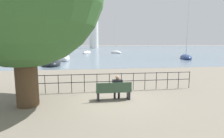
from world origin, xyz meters
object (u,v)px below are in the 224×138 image
sailboat_3 (51,63)px  seated_person_left (117,86)px  sailboat_2 (48,52)px  sailboat_5 (186,57)px  sailboat_1 (87,52)px  harbor_lighthouse (94,30)px  sailboat_4 (64,58)px  sailboat_0 (116,52)px  park_bench (114,91)px

sailboat_3 → seated_person_left: bearing=-83.5°
seated_person_left → sailboat_2: bearing=105.4°
sailboat_5 → sailboat_1: bearing=147.3°
sailboat_5 → harbor_lighthouse: bearing=118.4°
sailboat_2 → sailboat_4: 26.01m
sailboat_4 → sailboat_5: bearing=-14.2°
seated_person_left → harbor_lighthouse: size_ratio=0.05×
sailboat_4 → sailboat_5: sailboat_4 is taller
seated_person_left → sailboat_0: bearing=80.6°
park_bench → harbor_lighthouse: harbor_lighthouse is taller
sailboat_1 → sailboat_5: sailboat_5 is taller
sailboat_0 → sailboat_5: sailboat_0 is taller
harbor_lighthouse → sailboat_4: bearing=-95.9°
harbor_lighthouse → sailboat_2: bearing=-105.2°
sailboat_3 → sailboat_4: 6.91m
sailboat_1 → harbor_lighthouse: harbor_lighthouse is taller
seated_person_left → sailboat_1: 45.17m
sailboat_1 → sailboat_4: (-4.04, -22.93, 0.16)m
sailboat_2 → sailboat_5: (29.76, -25.26, -0.02)m
sailboat_3 → sailboat_1: bearing=65.4°
seated_person_left → sailboat_5: (16.77, 21.83, -0.32)m
seated_person_left → sailboat_0: (7.38, 44.64, -0.34)m
sailboat_4 → sailboat_5: (22.13, -0.39, -0.09)m
sailboat_1 → sailboat_2: (-11.66, 1.94, 0.09)m
sailboat_1 → harbor_lighthouse: (4.72, 62.24, 11.54)m
harbor_lighthouse → seated_person_left: bearing=-91.8°
sailboat_4 → sailboat_1: bearing=66.8°
sailboat_0 → sailboat_4: sailboat_4 is taller
seated_person_left → sailboat_4: 22.86m
sailboat_2 → harbor_lighthouse: bearing=84.2°
sailboat_2 → sailboat_4: sailboat_4 is taller
sailboat_5 → harbor_lighthouse: (-13.38, 85.56, 11.47)m
seated_person_left → harbor_lighthouse: bearing=88.2°
park_bench → sailboat_0: sailboat_0 is taller
sailboat_0 → sailboat_4: bearing=-135.9°
sailboat_4 → harbor_lighthouse: 86.37m
sailboat_0 → seated_person_left: bearing=-115.6°
harbor_lighthouse → sailboat_3: bearing=-95.9°
sailboat_4 → harbor_lighthouse: bearing=70.9°
park_bench → sailboat_4: sailboat_4 is taller
sailboat_0 → sailboat_5: 24.67m
sailboat_3 → sailboat_5: size_ratio=0.65×
harbor_lighthouse → sailboat_0: bearing=-86.4°
park_bench → sailboat_5: size_ratio=0.15×
seated_person_left → sailboat_4: (-5.36, 22.22, -0.23)m
seated_person_left → sailboat_2: size_ratio=0.16×
sailboat_3 → sailboat_2: bearing=86.8°
seated_person_left → sailboat_2: sailboat_2 is taller
sailboat_2 → park_bench: bearing=-65.4°
sailboat_2 → sailboat_1: bearing=0.0°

